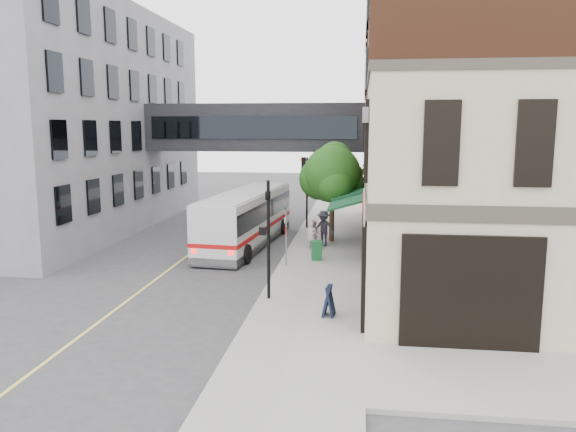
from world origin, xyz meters
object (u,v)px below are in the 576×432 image
(newspaper_box, at_px, (317,250))
(sandwich_board, at_px, (329,301))
(bus, at_px, (247,216))
(pedestrian_c, at_px, (323,228))
(pedestrian_b, at_px, (314,234))
(pedestrian_a, at_px, (311,236))

(newspaper_box, distance_m, sandwich_board, 8.15)
(bus, relative_size, newspaper_box, 11.88)
(pedestrian_c, xyz_separation_m, newspaper_box, (-0.11, -3.20, -0.50))
(pedestrian_b, height_order, sandwich_board, pedestrian_b)
(newspaper_box, bearing_deg, pedestrian_b, 84.74)
(newspaper_box, bearing_deg, pedestrian_a, 89.70)
(bus, xyz_separation_m, sandwich_board, (5.24, -11.52, -0.98))
(pedestrian_b, bearing_deg, newspaper_box, -81.44)
(bus, height_order, pedestrian_c, bus)
(pedestrian_a, bearing_deg, pedestrian_c, 80.48)
(bus, distance_m, pedestrian_c, 4.33)
(newspaper_box, relative_size, sandwich_board, 0.89)
(newspaper_box, bearing_deg, pedestrian_c, 75.58)
(bus, bearing_deg, pedestrian_c, -3.21)
(pedestrian_a, distance_m, sandwich_board, 10.30)
(sandwich_board, bearing_deg, newspaper_box, 104.39)
(sandwich_board, bearing_deg, pedestrian_b, 104.33)
(bus, relative_size, pedestrian_a, 7.42)
(pedestrian_c, bearing_deg, bus, -164.58)
(bus, distance_m, pedestrian_b, 4.00)
(pedestrian_c, bearing_deg, pedestrian_b, -109.76)
(bus, height_order, newspaper_box, bus)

